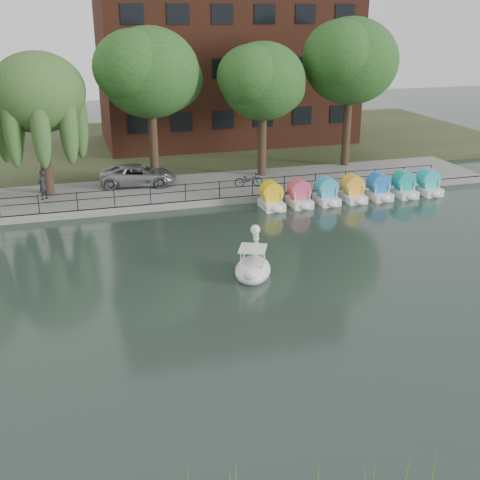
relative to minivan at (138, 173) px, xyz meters
name	(u,v)px	position (x,y,z in m)	size (l,w,h in m)	color
ground_plane	(257,310)	(2.14, -17.27, -1.15)	(120.00, 120.00, 0.00)	#303D39
promenade	(177,191)	(2.14, -1.27, -0.95)	(40.00, 6.00, 0.40)	gray
kerb	(187,205)	(2.14, -4.22, -0.95)	(40.00, 0.25, 0.40)	gray
land_strip	(145,146)	(2.14, 12.73, -0.97)	(60.00, 22.00, 0.36)	#47512D
railing	(185,188)	(2.14, -4.02, 0.00)	(32.00, 0.05, 1.00)	black
apartment_building	(226,27)	(9.14, 12.70, 8.21)	(20.00, 10.07, 18.00)	#4C1E16
willow_mid	(38,93)	(-5.36, -0.27, 5.10)	(5.32, 5.32, 8.15)	#473323
broadleaf_center	(150,73)	(1.14, 0.73, 5.91)	(6.00, 6.00, 9.25)	#473323
broadleaf_right	(263,82)	(8.14, 0.23, 5.24)	(5.40, 5.40, 8.32)	#473323
broadleaf_far	(351,62)	(14.64, 1.23, 6.25)	(6.30, 6.30, 9.71)	#473323
minivan	(138,173)	(0.00, 0.00, 0.00)	(5.37, 2.47, 1.49)	gray
bicycle	(249,179)	(6.45, -2.33, -0.25)	(1.72, 0.60, 1.00)	gray
pedestrian	(42,183)	(-5.63, -1.48, 0.24)	(0.71, 0.48, 1.98)	black
swan_boat	(253,266)	(2.93, -14.22, -0.70)	(2.36, 2.80, 2.03)	white
pedal_boat_row	(353,191)	(11.89, -5.59, -0.54)	(11.35, 1.70, 1.40)	white
reed_bank	(458,452)	(4.14, -26.77, -0.55)	(24.00, 2.40, 1.20)	#669938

